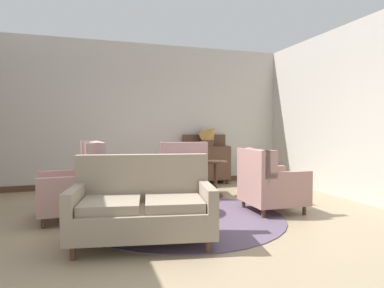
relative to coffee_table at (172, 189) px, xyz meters
The scene contains 14 objects.
ground 0.69m from the coffee_table, 78.31° to the right, with size 9.01×9.01×0.00m, color #9E896B.
wall_back 2.91m from the coffee_table, 87.43° to the left, with size 6.59×0.08×3.17m, color #BCB7AD.
wall_right 3.57m from the coffee_table, ahead, with size 0.08×4.49×3.17m, color #BCB7AD.
baseboard_back 2.60m from the coffee_table, 87.37° to the left, with size 6.43×0.03×0.12m, color #4C3323.
area_rug 0.47m from the coffee_table, 66.50° to the right, with size 2.86×2.86×0.01m, color #5B4C60.
coffee_table is the anchor object (origin of this frame).
porcelain_vase 0.21m from the coffee_table, 48.27° to the right, with size 0.16×0.16×0.33m.
settee 1.30m from the coffee_table, 118.39° to the right, with size 1.66×1.07×0.97m.
armchair_near_window 1.21m from the coffee_table, 66.22° to the left, with size 0.99×1.01×1.04m.
armchair_beside_settee 1.49m from the coffee_table, 13.15° to the right, with size 0.85×0.81×0.97m.
armchair_back_corner 1.35m from the coffee_table, behind, with size 0.93×0.92×1.09m.
side_table 1.44m from the coffee_table, 41.17° to the left, with size 0.44×0.44×0.67m.
sideboard 2.74m from the coffee_table, 58.88° to the left, with size 1.06×0.38×1.14m.
gramophone 2.80m from the coffee_table, 56.86° to the left, with size 0.54×0.62×0.58m.
Camera 1 is at (-1.31, -4.20, 1.28)m, focal length 30.85 mm.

